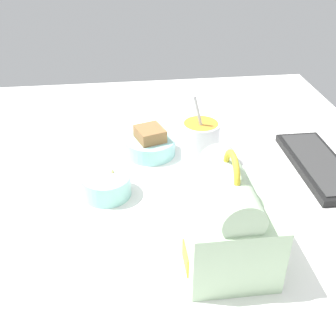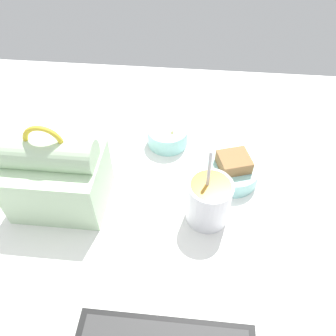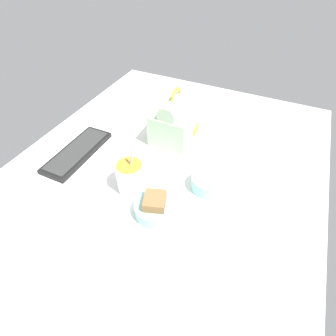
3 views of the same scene
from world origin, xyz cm
name	(u,v)px [view 1 (image 1 of 3)]	position (x,y,z in cm)	size (l,w,h in cm)	color
desk_surface	(183,197)	(0.00, 0.00, 1.00)	(140.00, 110.00, 2.00)	white
keyboard	(319,165)	(-6.28, 34.54, 3.02)	(30.21, 11.41, 2.10)	black
lunch_bag	(227,221)	(19.90, 4.50, 10.26)	(20.03, 15.55, 22.14)	#B7D6AD
soup_cup	(200,142)	(-12.83, 6.08, 7.69)	(9.34, 9.34, 18.20)	silver
bento_bowl_sandwich	(150,144)	(-18.56, -5.73, 4.74)	(12.82, 12.82, 7.35)	#93D1CC
bento_bowl_snacks	(107,185)	(-1.95, -16.84, 4.58)	(10.77, 10.77, 5.82)	#93D1CC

